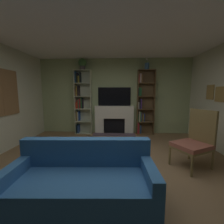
% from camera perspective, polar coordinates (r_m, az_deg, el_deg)
% --- Properties ---
extents(ground_plane, '(6.78, 6.78, 0.00)m').
position_cam_1_polar(ground_plane, '(2.96, -1.20, -22.70)').
color(ground_plane, olive).
extents(wall_back_accent, '(5.49, 0.06, 2.67)m').
position_cam_1_polar(wall_back_accent, '(5.41, 0.93, 6.01)').
color(wall_back_accent, '#A0B07D').
rests_on(wall_back_accent, ground_plane).
extents(ceiling, '(5.49, 5.77, 0.06)m').
position_cam_1_polar(ceiling, '(2.82, -1.39, 32.95)').
color(ceiling, white).
rests_on(ceiling, wall_back_accent).
extents(fireplace, '(1.49, 0.49, 1.00)m').
position_cam_1_polar(fireplace, '(5.37, 0.87, -2.79)').
color(fireplace, white).
rests_on(fireplace, ground_plane).
extents(tv, '(1.16, 0.06, 0.66)m').
position_cam_1_polar(tv, '(5.35, 0.91, 5.96)').
color(tv, black).
rests_on(tv, fireplace).
extents(bookshelf_left, '(0.59, 0.30, 2.25)m').
position_cam_1_polar(bookshelf_left, '(5.45, -11.61, 3.96)').
color(bookshelf_left, beige).
rests_on(bookshelf_left, ground_plane).
extents(bookshelf_right, '(0.59, 0.27, 2.25)m').
position_cam_1_polar(bookshelf_right, '(5.36, 12.09, 2.94)').
color(bookshelf_right, brown).
rests_on(bookshelf_right, ground_plane).
extents(potted_plant, '(0.28, 0.28, 0.39)m').
position_cam_1_polar(potted_plant, '(5.47, -11.37, 17.84)').
color(potted_plant, '#514A4C').
rests_on(potted_plant, bookshelf_left).
extents(vase_with_flowers, '(0.15, 0.15, 0.39)m').
position_cam_1_polar(vase_with_flowers, '(5.38, 13.30, 16.96)').
color(vase_with_flowers, teal).
rests_on(vase_with_flowers, bookshelf_right).
extents(couch, '(1.93, 0.90, 0.81)m').
position_cam_1_polar(couch, '(2.25, -11.05, -25.46)').
color(couch, '#31669F').
rests_on(couch, ground_plane).
extents(armchair, '(0.82, 0.78, 1.15)m').
position_cam_1_polar(armchair, '(3.44, 29.44, -9.42)').
color(armchair, brown).
rests_on(armchair, ground_plane).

